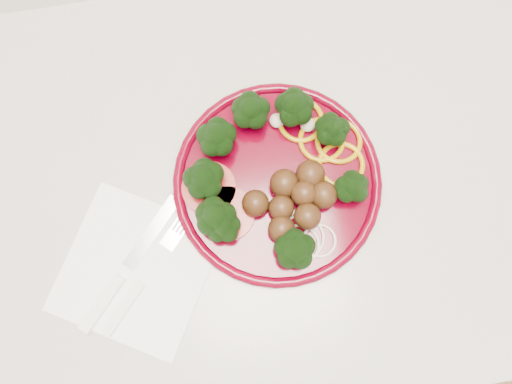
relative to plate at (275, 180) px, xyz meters
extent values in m
cube|color=beige|center=(0.17, 0.01, -0.49)|extent=(2.40, 0.60, 0.87)
cube|color=#B1AFA8|center=(0.17, 0.01, -0.04)|extent=(2.40, 0.60, 0.03)
cylinder|color=#500010|center=(0.00, 0.00, -0.02)|extent=(0.27, 0.27, 0.01)
torus|color=#500010|center=(0.00, 0.00, -0.01)|extent=(0.27, 0.27, 0.01)
sphere|color=#452711|center=(0.00, -0.06, 0.01)|extent=(0.04, 0.04, 0.04)
sphere|color=#452711|center=(0.01, -0.01, 0.01)|extent=(0.04, 0.04, 0.04)
sphere|color=#452711|center=(0.06, -0.03, 0.01)|extent=(0.04, 0.04, 0.04)
sphere|color=#452711|center=(0.03, -0.03, 0.01)|extent=(0.04, 0.04, 0.04)
sphere|color=#452711|center=(0.03, -0.06, 0.01)|extent=(0.04, 0.04, 0.04)
sphere|color=#452711|center=(0.04, 0.00, 0.01)|extent=(0.04, 0.04, 0.04)
sphere|color=#452711|center=(-0.03, -0.03, 0.01)|extent=(0.04, 0.04, 0.04)
sphere|color=#452711|center=(0.00, -0.04, 0.01)|extent=(0.04, 0.04, 0.04)
torus|color=#B38206|center=(0.07, 0.04, -0.01)|extent=(0.06, 0.06, 0.01)
torus|color=#B38206|center=(0.09, 0.01, -0.01)|extent=(0.06, 0.06, 0.01)
torus|color=#B38206|center=(0.05, 0.08, -0.01)|extent=(0.06, 0.06, 0.01)
torus|color=#B38206|center=(0.09, 0.04, -0.01)|extent=(0.06, 0.06, 0.01)
cylinder|color=#720A07|center=(-0.09, 0.00, -0.01)|extent=(0.07, 0.07, 0.01)
cylinder|color=#720A07|center=(-0.07, -0.03, -0.01)|extent=(0.07, 0.07, 0.01)
torus|color=beige|center=(0.02, -0.09, -0.01)|extent=(0.05, 0.05, 0.00)
torus|color=beige|center=(0.04, -0.09, -0.01)|extent=(0.04, 0.04, 0.00)
torus|color=beige|center=(0.02, -0.08, -0.01)|extent=(0.06, 0.06, 0.00)
ellipsoid|color=#C6B793|center=(0.02, 0.08, 0.00)|extent=(0.02, 0.02, 0.01)
ellipsoid|color=#C6B793|center=(-0.05, 0.07, 0.00)|extent=(0.02, 0.02, 0.01)
ellipsoid|color=#C6B793|center=(0.06, 0.07, 0.00)|extent=(0.02, 0.02, 0.01)
cube|color=white|center=(-0.19, -0.08, -0.02)|extent=(0.24, 0.24, 0.00)
cube|color=silver|center=(-0.17, -0.04, -0.02)|extent=(0.08, 0.09, 0.00)
cube|color=white|center=(-0.24, -0.12, -0.01)|extent=(0.06, 0.07, 0.01)
cube|color=white|center=(-0.21, -0.13, -0.01)|extent=(0.06, 0.06, 0.01)
cube|color=silver|center=(-0.14, -0.05, -0.02)|extent=(0.03, 0.03, 0.00)
cube|color=silver|center=(-0.12, -0.04, -0.02)|extent=(0.02, 0.02, 0.00)
cube|color=silver|center=(-0.13, -0.04, -0.02)|extent=(0.02, 0.02, 0.00)
cube|color=silver|center=(-0.13, -0.03, -0.02)|extent=(0.02, 0.02, 0.00)
cube|color=silver|center=(-0.14, -0.03, -0.02)|extent=(0.02, 0.02, 0.00)
camera|label=1|loc=(-0.05, -0.13, 0.62)|focal=35.00mm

